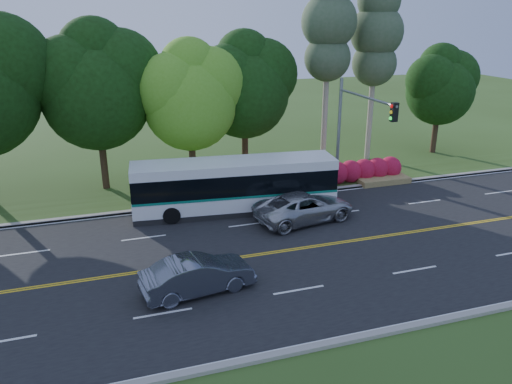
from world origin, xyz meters
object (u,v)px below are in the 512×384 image
object	(u,v)px
traffic_signal	(354,123)
sedan	(198,275)
transit_bus	(234,186)
suv	(304,207)

from	to	relation	value
traffic_signal	sedan	xyz separation A→B (m)	(-10.90, -7.76, -3.90)
transit_bus	sedan	world-z (taller)	transit_bus
transit_bus	suv	xyz separation A→B (m)	(3.23, -2.45, -0.69)
traffic_signal	suv	bearing A→B (deg)	-150.41
sedan	transit_bus	bearing A→B (deg)	-33.82
traffic_signal	sedan	world-z (taller)	traffic_signal
transit_bus	traffic_signal	bearing A→B (deg)	4.02
traffic_signal	suv	world-z (taller)	traffic_signal
transit_bus	sedan	bearing A→B (deg)	-109.39
suv	transit_bus	bearing A→B (deg)	42.64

